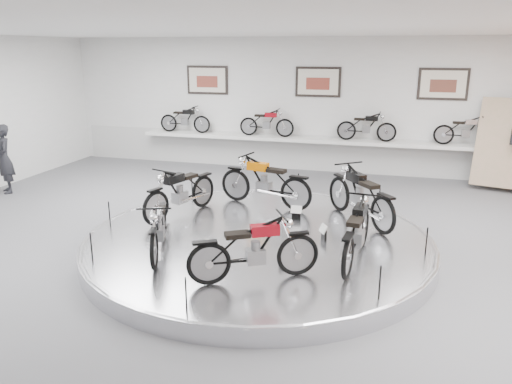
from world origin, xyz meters
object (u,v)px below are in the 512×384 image
(display_platform, at_px, (258,243))
(bike_a, at_px, (360,195))
(bike_c, at_px, (180,191))
(visitor, at_px, (4,159))
(shelf, at_px, (315,140))
(bike_d, at_px, (158,227))
(bike_e, at_px, (254,249))
(bike_b, at_px, (265,181))
(bike_f, at_px, (357,231))

(display_platform, xyz_separation_m, bike_a, (1.73, 1.32, 0.71))
(bike_c, height_order, visitor, visitor)
(shelf, relative_size, bike_d, 6.89)
(bike_a, bearing_deg, bike_e, 118.83)
(bike_c, relative_size, bike_d, 1.13)
(display_platform, relative_size, bike_c, 3.55)
(display_platform, height_order, bike_d, bike_d)
(display_platform, relative_size, bike_e, 3.74)
(bike_d, bearing_deg, bike_b, 141.59)
(display_platform, distance_m, bike_f, 2.07)
(bike_f, bearing_deg, bike_c, 75.24)
(display_platform, height_order, bike_f, bike_f)
(display_platform, bearing_deg, bike_d, -138.34)
(bike_f, bearing_deg, bike_d, 105.68)
(bike_a, height_order, bike_f, bike_a)
(bike_d, relative_size, bike_e, 0.93)
(display_platform, xyz_separation_m, bike_e, (0.43, -1.79, 0.65))
(bike_c, distance_m, bike_d, 2.00)
(bike_e, relative_size, bike_f, 0.97)
(bike_e, bearing_deg, bike_d, 133.73)
(bike_a, distance_m, bike_b, 2.15)
(shelf, height_order, bike_f, bike_f)
(bike_a, distance_m, bike_c, 3.64)
(display_platform, relative_size, bike_d, 4.01)
(display_platform, bearing_deg, bike_e, -76.49)
(bike_d, bearing_deg, bike_c, 173.61)
(bike_d, bearing_deg, bike_a, 109.54)
(bike_d, bearing_deg, display_platform, 111.91)
(shelf, height_order, bike_c, bike_c)
(bike_c, height_order, bike_d, bike_c)
(bike_a, relative_size, bike_d, 1.20)
(bike_f, bearing_deg, visitor, 79.31)
(bike_c, distance_m, bike_f, 3.94)
(bike_a, height_order, visitor, visitor)
(bike_f, distance_m, visitor, 9.63)
(display_platform, xyz_separation_m, shelf, (0.00, 6.40, 0.85))
(bike_c, bearing_deg, visitor, -85.38)
(shelf, distance_m, bike_e, 8.20)
(visitor, bearing_deg, bike_a, 36.75)
(visitor, bearing_deg, bike_c, 27.69)
(bike_a, distance_m, bike_e, 3.37)
(bike_b, xyz_separation_m, bike_e, (0.78, -3.63, -0.05))
(bike_a, bearing_deg, bike_b, 37.62)
(shelf, bearing_deg, bike_e, -86.99)
(bike_c, relative_size, bike_f, 1.02)
(shelf, distance_m, bike_f, 7.31)
(bike_c, bearing_deg, bike_b, 145.29)
(shelf, xyz_separation_m, bike_d, (-1.40, -7.64, -0.23))
(display_platform, distance_m, shelf, 6.46)
(shelf, height_order, bike_a, bike_a)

